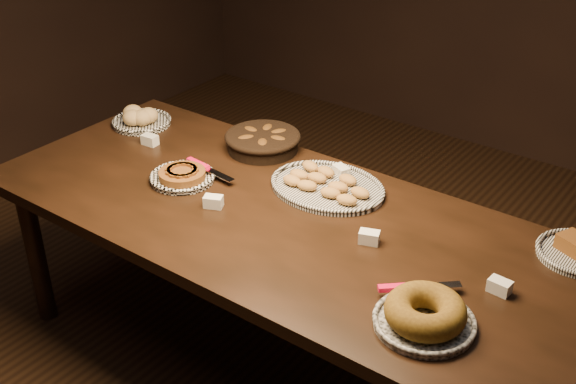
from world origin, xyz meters
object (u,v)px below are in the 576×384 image
Objects in this scene: bundt_cake_plate at (425,314)px; madeleine_platter at (326,185)px; buffet_table at (284,232)px; apple_tart_plate at (183,176)px.

madeleine_platter is at bearing 166.22° from bundt_cake_plate.
madeleine_platter is (0.02, 0.25, 0.09)m from buffet_table.
madeleine_platter reaches higher than buffet_table.
apple_tart_plate and madeleine_platter have the same top height.
apple_tart_plate is 1.21m from bundt_cake_plate.
buffet_table is at bearing -177.02° from bundt_cake_plate.
madeleine_platter is 1.21× the size of bundt_cake_plate.
buffet_table is 0.50m from apple_tart_plate.
apple_tart_plate is 0.70× the size of madeleine_platter.
bundt_cake_plate reaches higher than buffet_table.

